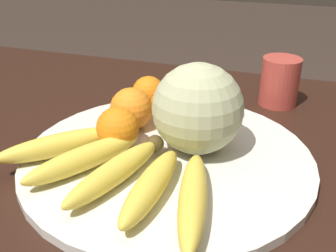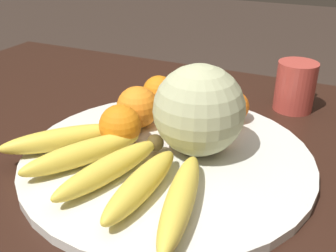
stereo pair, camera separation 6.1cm
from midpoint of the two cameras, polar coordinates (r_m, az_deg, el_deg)
name	(u,v)px [view 1 (the left image)]	position (r m, az deg, el deg)	size (l,w,h in m)	color
kitchen_table	(175,196)	(0.73, -1.33, -10.24)	(1.46, 0.86, 0.76)	black
fruit_bowl	(168,157)	(0.63, -2.74, -4.65)	(0.46, 0.46, 0.02)	silver
melon	(198,109)	(0.61, 1.51, 2.47)	(0.14, 0.14, 0.14)	#B2B789
banana_bunch	(118,170)	(0.56, -10.38, -6.36)	(0.35, 0.25, 0.04)	#473819
orange_front_left	(166,104)	(0.73, -2.70, 3.11)	(0.06, 0.06, 0.06)	orange
orange_front_right	(225,104)	(0.74, 5.93, 3.18)	(0.06, 0.06, 0.06)	orange
orange_mid_center	(118,128)	(0.64, -10.01, -0.35)	(0.07, 0.07, 0.07)	orange
orange_back_left	(149,92)	(0.78, -5.07, 4.82)	(0.06, 0.06, 0.06)	orange
orange_back_right	(131,109)	(0.70, -7.83, 2.45)	(0.08, 0.08, 0.08)	orange
produce_tag	(181,121)	(0.73, -0.46, 0.61)	(0.08, 0.06, 0.00)	white
ceramic_mug	(280,81)	(0.85, 14.04, 6.34)	(0.08, 0.12, 0.10)	#B74238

